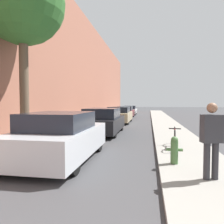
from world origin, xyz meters
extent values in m
plane|color=#3D3D3F|center=(0.00, 16.00, 0.00)|extent=(120.00, 120.00, 0.00)
cube|color=gray|center=(-2.90, 16.00, 0.06)|extent=(2.00, 52.00, 0.12)
cube|color=gray|center=(2.90, 16.00, 0.06)|extent=(2.00, 52.00, 0.12)
cube|color=#9E604C|center=(-4.25, 16.00, 4.64)|extent=(0.70, 52.00, 9.28)
cylinder|color=black|center=(-1.80, 7.38, 0.33)|extent=(0.22, 0.66, 0.66)
cylinder|color=black|center=(-0.14, 7.38, 0.33)|extent=(0.22, 0.66, 0.66)
cylinder|color=black|center=(-1.80, 4.86, 0.33)|extent=(0.22, 0.66, 0.66)
cylinder|color=black|center=(-0.14, 4.86, 0.33)|extent=(0.22, 0.66, 0.66)
cube|color=silver|center=(-0.97, 6.12, 0.56)|extent=(1.90, 4.06, 0.76)
cube|color=black|center=(-0.97, 5.96, 1.19)|extent=(1.67, 2.11, 0.49)
cylinder|color=black|center=(-1.68, 13.06, 0.33)|extent=(0.22, 0.67, 0.67)
cylinder|color=black|center=(-0.03, 13.06, 0.33)|extent=(0.22, 0.67, 0.67)
cylinder|color=black|center=(-1.68, 10.28, 0.33)|extent=(0.22, 0.67, 0.67)
cylinder|color=black|center=(-0.03, 10.28, 0.33)|extent=(0.22, 0.67, 0.67)
cube|color=black|center=(-0.86, 11.67, 0.53)|extent=(1.88, 4.47, 0.69)
cube|color=black|center=(-0.86, 11.49, 1.14)|extent=(1.65, 2.33, 0.53)
cylinder|color=black|center=(-1.61, 19.46, 0.33)|extent=(0.22, 0.66, 0.66)
cylinder|color=black|center=(0.00, 19.46, 0.33)|extent=(0.22, 0.66, 0.66)
cylinder|color=black|center=(-1.61, 16.57, 0.33)|extent=(0.22, 0.66, 0.66)
cylinder|color=black|center=(0.00, 16.57, 0.33)|extent=(0.22, 0.66, 0.66)
cube|color=tan|center=(-0.80, 18.02, 0.53)|extent=(1.83, 4.67, 0.69)
cube|color=black|center=(-0.80, 17.83, 1.10)|extent=(1.61, 2.43, 0.46)
cylinder|color=black|center=(-1.67, 25.06, 0.34)|extent=(0.22, 0.67, 0.67)
cylinder|color=black|center=(-0.17, 25.06, 0.34)|extent=(0.22, 0.67, 0.67)
cylinder|color=black|center=(-1.67, 22.18, 0.34)|extent=(0.22, 0.67, 0.67)
cylinder|color=black|center=(-0.17, 22.18, 0.34)|extent=(0.22, 0.67, 0.67)
cube|color=maroon|center=(-0.92, 23.62, 0.50)|extent=(1.70, 4.64, 0.64)
cube|color=black|center=(-0.92, 23.43, 1.05)|extent=(1.50, 2.41, 0.46)
cylinder|color=black|center=(-1.65, 30.89, 0.30)|extent=(0.22, 0.60, 0.60)
cylinder|color=black|center=(-0.17, 30.89, 0.30)|extent=(0.22, 0.60, 0.60)
cylinder|color=black|center=(-1.65, 28.12, 0.30)|extent=(0.22, 0.60, 0.60)
cylinder|color=black|center=(-0.17, 28.12, 0.30)|extent=(0.22, 0.60, 0.60)
cube|color=silver|center=(-0.91, 29.50, 0.47)|extent=(1.68, 4.47, 0.61)
cube|color=black|center=(-0.91, 29.33, 1.00)|extent=(1.48, 2.32, 0.46)
cylinder|color=brown|center=(-2.93, 7.39, 2.33)|extent=(0.33, 0.33, 4.42)
sphere|color=#2D6028|center=(-2.93, 7.39, 5.38)|extent=(3.07, 3.07, 3.07)
cylinder|color=#47703D|center=(2.31, 5.83, 0.42)|extent=(0.19, 0.19, 0.59)
sphere|color=#47703D|center=(2.31, 5.83, 0.75)|extent=(0.18, 0.18, 0.18)
cylinder|color=#47703D|center=(2.16, 5.83, 0.49)|extent=(0.13, 0.08, 0.08)
cylinder|color=#47703D|center=(2.45, 5.83, 0.49)|extent=(0.13, 0.08, 0.08)
cylinder|color=#2D2D33|center=(3.02, 4.78, 0.51)|extent=(0.16, 0.16, 0.78)
cylinder|color=#2D2D33|center=(2.84, 4.74, 0.51)|extent=(0.16, 0.16, 0.78)
cube|color=#333338|center=(2.93, 4.76, 1.19)|extent=(0.46, 0.31, 0.58)
sphere|color=#8E664C|center=(2.93, 4.76, 1.62)|extent=(0.21, 0.21, 0.21)
torus|color=black|center=(2.61, 8.43, 0.47)|extent=(0.11, 0.69, 0.69)
torus|color=black|center=(2.50, 7.43, 0.47)|extent=(0.11, 0.69, 0.69)
cube|color=maroon|center=(2.56, 7.93, 0.62)|extent=(0.12, 0.84, 0.04)
cylinder|color=maroon|center=(2.54, 7.75, 0.72)|extent=(0.04, 0.04, 0.19)
cube|color=black|center=(2.60, 8.35, 0.74)|extent=(0.44, 0.08, 0.04)
camera|label=1|loc=(1.64, 0.00, 1.75)|focal=34.71mm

